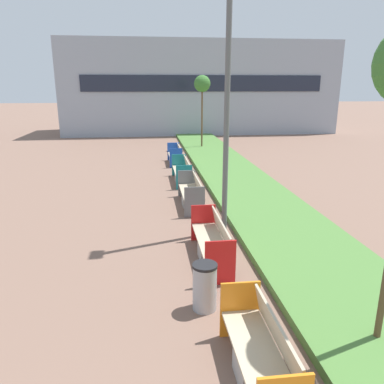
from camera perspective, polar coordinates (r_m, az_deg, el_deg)
name	(u,v)px	position (r m, az deg, el deg)	size (l,w,h in m)	color
planter_grass_strip	(256,199)	(13.05, 9.71, -0.99)	(2.80, 120.00, 0.18)	#4C7A38
building_backdrop	(198,88)	(32.81, 1.00, 15.56)	(21.95, 6.54, 7.24)	#939EAD
bench_orange_frame	(260,358)	(5.50, 10.26, -23.58)	(0.65, 1.97, 0.94)	#9E9B96
bench_red_frame	(212,244)	(8.58, 3.11, -7.91)	(0.65, 2.32, 0.94)	#9E9B96
bench_grey_frame	(192,195)	(12.31, -0.08, -0.41)	(0.65, 2.30, 0.94)	#9E9B96
bench_teal_frame	(182,173)	(15.40, -1.48, 2.94)	(0.65, 2.38, 0.94)	#9E9B96
bench_blue_frame	(175,157)	(19.05, -2.56, 5.41)	(0.65, 1.91, 0.94)	#9E9B96
litter_bin	(205,287)	(6.78, 1.94, -14.21)	(0.44, 0.44, 0.87)	#9EA0A5
street_lamp_post	(228,71)	(9.58, 5.48, 17.82)	(0.24, 0.44, 7.56)	#56595B
sapling_tree_far	(202,85)	(23.24, 1.56, 16.00)	(0.99, 0.99, 4.44)	brown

